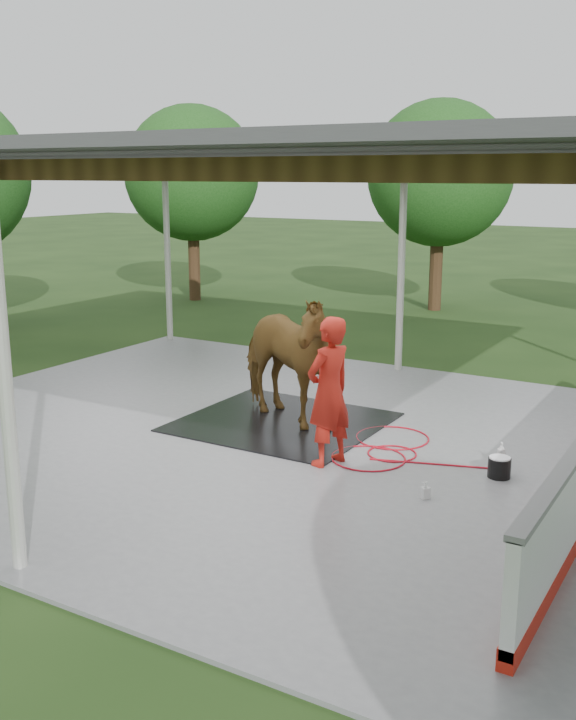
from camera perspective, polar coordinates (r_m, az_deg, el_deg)
The scene contains 11 objects.
ground at distance 11.89m, azimuth -1.14°, elevation -5.58°, with size 100.00×100.00×0.00m, color #1E3814.
concrete_slab at distance 11.88m, azimuth -1.14°, elevation -5.47°, with size 12.00×10.00×0.05m, color slate.
pavilion_structure at distance 11.26m, azimuth -1.24°, elevation 13.90°, with size 12.60×10.60×4.05m.
tree_belt at distance 11.88m, azimuth 2.39°, elevation 13.00°, with size 28.00×28.00×5.80m.
rubber_mat at distance 12.44m, azimuth -0.43°, elevation -4.43°, with size 2.93×2.75×0.02m, color black.
horse at distance 12.16m, azimuth -0.44°, elevation 0.25°, with size 1.11×2.44×2.06m, color brown.
handler at distance 10.46m, azimuth 2.93°, elevation -2.25°, with size 0.73×0.48×1.99m, color #B21C12.
wash_bucket at distance 10.59m, azimuth 14.80°, elevation -7.36°, with size 0.29×0.29×0.27m.
soap_bottle_a at distance 10.99m, azimuth 14.92°, elevation -6.48°, with size 0.12×0.12×0.32m, color silver.
soap_bottle_b at distance 9.76m, azimuth 9.74°, elevation -9.10°, with size 0.09×0.10×0.21m, color #338CD8.
hose_coil at distance 11.36m, azimuth 6.83°, elevation -6.26°, with size 2.12×2.00×0.02m.
Camera 1 is at (5.95, -9.55, 3.83)m, focal length 40.00 mm.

